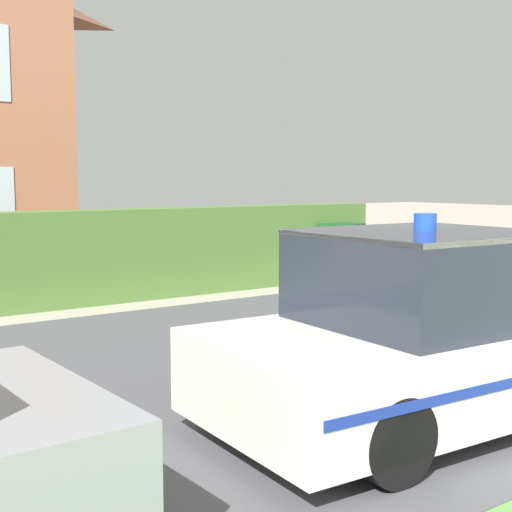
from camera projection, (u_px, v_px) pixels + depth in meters
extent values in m
cube|color=#4C4C51|center=(330.00, 350.00, 7.99)|extent=(28.00, 6.92, 0.01)
cube|color=#4C7233|center=(101.00, 256.00, 11.04)|extent=(10.74, 0.57, 1.45)
cylinder|color=black|center=(461.00, 344.00, 6.99)|extent=(0.59, 0.23, 0.58)
cylinder|color=black|center=(393.00, 440.00, 4.43)|extent=(0.59, 0.23, 0.58)
cylinder|color=black|center=(259.00, 381.00, 5.72)|extent=(0.59, 0.23, 0.58)
cube|color=silver|center=(436.00, 359.00, 5.69)|extent=(3.91, 1.92, 0.63)
cube|color=#232833|center=(424.00, 276.00, 5.53)|extent=(1.73, 1.65, 0.71)
cube|color=silver|center=(425.00, 233.00, 5.50)|extent=(1.73, 1.65, 0.04)
cube|color=navy|center=(363.00, 333.00, 6.42)|extent=(3.64, 0.18, 0.07)
cylinder|color=blue|center=(425.00, 222.00, 5.49)|extent=(0.17, 0.17, 0.13)
cube|color=#23662D|center=(341.00, 256.00, 13.20)|extent=(0.81, 0.82, 1.00)
cube|color=#184720|center=(341.00, 226.00, 13.14)|extent=(0.85, 0.86, 0.10)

